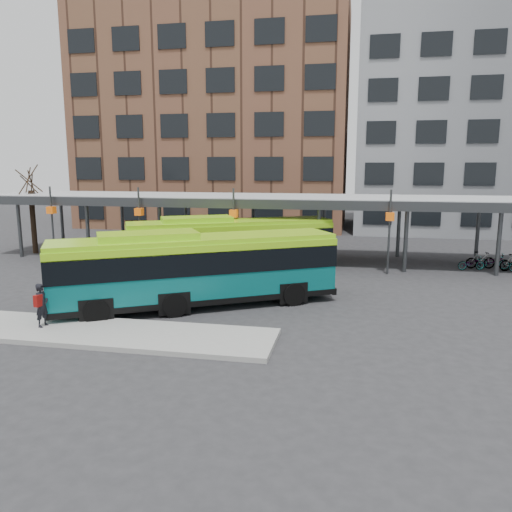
{
  "coord_description": "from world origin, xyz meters",
  "views": [
    {
      "loc": [
        4.02,
        -19.04,
        6.16
      ],
      "look_at": [
        -0.57,
        4.26,
        1.8
      ],
      "focal_mm": 35.0,
      "sensor_mm": 36.0,
      "label": 1
    }
  ],
  "objects_px": {
    "bus_rear": "(230,243)",
    "pedestrian": "(42,305)",
    "bus_front": "(196,267)",
    "tree": "(33,219)"
  },
  "relations": [
    {
      "from": "bus_rear",
      "to": "pedestrian",
      "type": "bearing_deg",
      "value": -137.16
    },
    {
      "from": "tree",
      "to": "bus_front",
      "type": "relative_size",
      "value": 0.47
    },
    {
      "from": "bus_front",
      "to": "pedestrian",
      "type": "xyz_separation_m",
      "value": [
        -4.62,
        -4.28,
        -0.74
      ]
    },
    {
      "from": "tree",
      "to": "bus_front",
      "type": "xyz_separation_m",
      "value": [
        15.33,
        -10.71,
        -0.67
      ]
    },
    {
      "from": "bus_rear",
      "to": "tree",
      "type": "bearing_deg",
      "value": 140.74
    },
    {
      "from": "tree",
      "to": "bus_rear",
      "type": "height_order",
      "value": "tree"
    },
    {
      "from": "tree",
      "to": "bus_rear",
      "type": "xyz_separation_m",
      "value": [
        14.99,
        -3.21,
        -0.74
      ]
    },
    {
      "from": "tree",
      "to": "bus_rear",
      "type": "relative_size",
      "value": 0.48
    },
    {
      "from": "bus_front",
      "to": "bus_rear",
      "type": "relative_size",
      "value": 1.02
    },
    {
      "from": "tree",
      "to": "bus_rear",
      "type": "distance_m",
      "value": 15.35
    }
  ]
}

